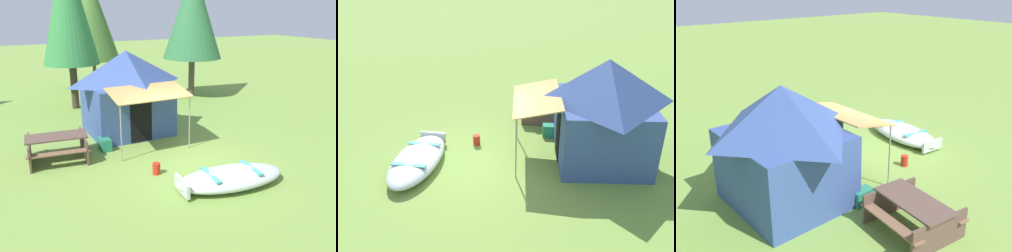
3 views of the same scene
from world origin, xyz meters
The scene contains 6 objects.
ground_plane centered at (0.00, 0.00, 0.00)m, with size 80.00×80.00×0.00m, color #789C43.
beached_rowboat centered at (0.33, -1.73, 0.24)m, with size 3.02×1.51×0.45m.
canvas_cabin_tent centered at (-0.50, 3.39, 1.52)m, with size 3.01×3.86×2.94m.
picnic_table centered at (-3.27, 1.94, 0.48)m, with size 1.89×1.69×0.76m.
cooler_box centered at (-1.79, 2.07, 0.20)m, with size 0.53×0.31×0.39m, color #288463.
fuel_can centered at (-1.05, -0.26, 0.16)m, with size 0.22×0.22×0.31m, color red.
Camera 2 is at (8.92, 1.26, 5.49)m, focal length 39.11 mm.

